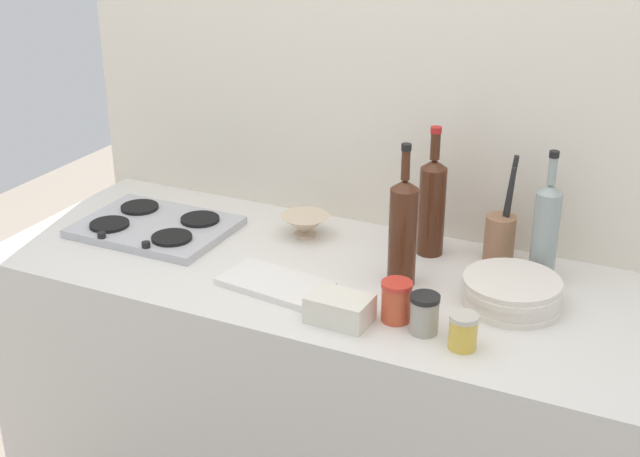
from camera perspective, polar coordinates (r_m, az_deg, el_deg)
counter_block at (r=2.52m, az=0.00°, el=-11.94°), size 1.80×0.70×0.90m
backsplash_panel at (r=2.51m, az=3.76°, el=6.94°), size 1.90×0.06×2.40m
stovetop_hob at (r=2.56m, az=-10.88°, el=0.14°), size 0.43×0.32×0.04m
plate_stack at (r=2.15m, az=12.67°, el=-4.16°), size 0.25×0.25×0.07m
wine_bottle_leftmost at (r=2.26m, az=14.75°, el=-0.09°), size 0.07×0.07×0.35m
wine_bottle_mid_left at (r=2.17m, az=5.53°, el=-0.12°), size 0.07×0.07×0.38m
wine_bottle_mid_right at (r=2.35m, az=7.45°, el=1.60°), size 0.07×0.07×0.36m
mixing_bowl at (r=2.48m, az=-1.01°, el=0.26°), size 0.14×0.14×0.07m
butter_dish at (r=2.04m, az=1.32°, el=-5.34°), size 0.15×0.11×0.07m
utensil_crock at (r=2.36m, az=11.88°, el=-0.49°), size 0.08×0.08×0.31m
condiment_jar_front at (r=1.95m, az=9.48°, el=-6.74°), size 0.07×0.07×0.08m
condiment_jar_rear at (r=2.04m, az=5.09°, el=-4.82°), size 0.07×0.07×0.10m
condiment_jar_spare at (r=2.00m, az=6.95°, el=-5.64°), size 0.07×0.07×0.10m
cutting_board at (r=2.20m, az=-3.00°, el=-3.68°), size 0.29×0.19×0.02m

